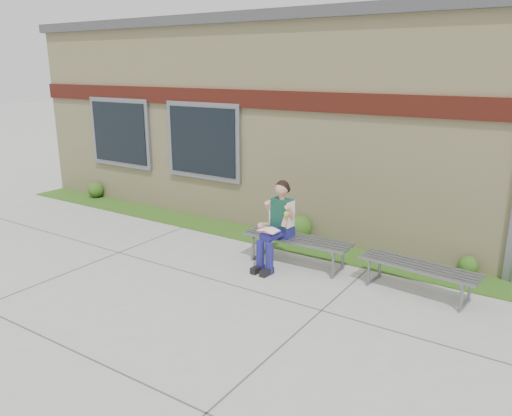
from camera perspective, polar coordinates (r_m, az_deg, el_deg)
The scene contains 9 objects.
ground at distance 7.06m, azimuth -1.80°, elevation -11.16°, with size 80.00×80.00×0.00m, color #9E9E99.
grass_strip at distance 9.12m, azimuth 7.64°, elevation -4.78°, with size 16.00×0.80×0.02m, color #204B14.
school_building at distance 11.75m, azimuth 15.36°, elevation 9.95°, with size 16.20×6.22×4.20m.
bench_left at distance 8.33m, azimuth 4.72°, elevation -4.11°, with size 1.85×0.57×0.48m.
bench_right at distance 7.66m, azimuth 18.05°, elevation -6.90°, with size 1.75×0.65×0.44m.
girl at distance 8.15m, azimuth 2.41°, elevation -1.72°, with size 0.51×0.87×1.43m.
shrub_west at distance 13.19m, azimuth -17.84°, elevation 2.02°, with size 0.39×0.39×0.39m, color #204B14.
shrub_mid at distance 9.51m, azimuth 4.98°, elevation -2.24°, with size 0.47×0.47×0.47m, color #204B14.
shrub_east at distance 8.63m, azimuth 23.07°, elevation -6.04°, with size 0.31×0.31×0.31m, color #204B14.
Camera 1 is at (3.62, -5.13, 3.21)m, focal length 35.00 mm.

